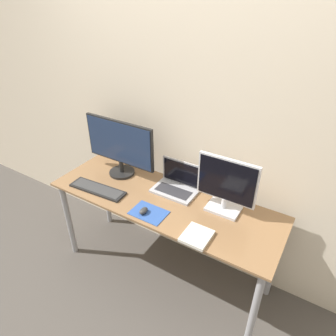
{
  "coord_description": "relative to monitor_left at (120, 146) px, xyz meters",
  "views": [
    {
      "loc": [
        0.93,
        -1.15,
        2.08
      ],
      "look_at": [
        0.01,
        0.35,
        0.99
      ],
      "focal_mm": 32.0,
      "sensor_mm": 36.0,
      "label": 1
    }
  ],
  "objects": [
    {
      "name": "mouse",
      "position": [
        0.45,
        -0.32,
        -0.23
      ],
      "size": [
        0.05,
        0.07,
        0.04
      ],
      "color": "#333333",
      "rests_on": "mousepad"
    },
    {
      "name": "monitor_right",
      "position": [
        0.89,
        -0.0,
        -0.05
      ],
      "size": [
        0.41,
        0.16,
        0.4
      ],
      "color": "silver",
      "rests_on": "desk"
    },
    {
      "name": "ground_plane",
      "position": [
        0.47,
        -0.41,
        -1.01
      ],
      "size": [
        12.0,
        12.0,
        0.0
      ],
      "primitive_type": "plane",
      "color": "#4C4742"
    },
    {
      "name": "wall_back",
      "position": [
        0.47,
        0.24,
        0.24
      ],
      "size": [
        7.0,
        0.05,
        2.5
      ],
      "color": "beige",
      "rests_on": "ground_plane"
    },
    {
      "name": "desk",
      "position": [
        0.47,
        -0.12,
        -0.36
      ],
      "size": [
        1.72,
        0.58,
        0.76
      ],
      "color": "olive",
      "rests_on": "ground_plane"
    },
    {
      "name": "book",
      "position": [
        0.85,
        -0.33,
        -0.24
      ],
      "size": [
        0.17,
        0.18,
        0.02
      ],
      "color": "silver",
      "rests_on": "desk"
    },
    {
      "name": "keyboard",
      "position": [
        -0.01,
        -0.28,
        -0.24
      ],
      "size": [
        0.46,
        0.16,
        0.02
      ],
      "color": "black",
      "rests_on": "desk"
    },
    {
      "name": "monitor_left",
      "position": [
        0.0,
        0.0,
        0.0
      ],
      "size": [
        0.62,
        0.21,
        0.46
      ],
      "color": "black",
      "rests_on": "desk"
    },
    {
      "name": "mousepad",
      "position": [
        0.48,
        -0.3,
        -0.25
      ],
      "size": [
        0.24,
        0.17,
        0.0
      ],
      "color": "#2D519E",
      "rests_on": "desk"
    },
    {
      "name": "laptop",
      "position": [
        0.5,
        0.04,
        -0.2
      ],
      "size": [
        0.33,
        0.21,
        0.22
      ],
      "color": "#ADADB2",
      "rests_on": "desk"
    }
  ]
}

